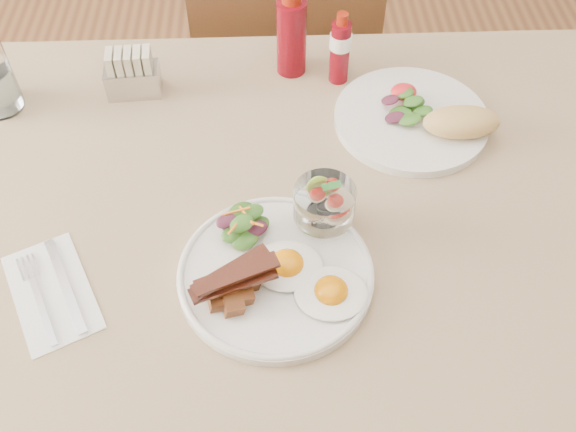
% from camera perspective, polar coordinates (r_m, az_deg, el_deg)
% --- Properties ---
extents(table, '(1.33, 0.88, 0.75)m').
position_cam_1_polar(table, '(1.08, 0.92, -1.84)').
color(table, brown).
rests_on(table, ground).
extents(chair_far, '(0.42, 0.42, 0.93)m').
position_cam_1_polar(chair_far, '(1.65, -0.27, 13.73)').
color(chair_far, brown).
rests_on(chair_far, ground).
extents(main_plate, '(0.28, 0.28, 0.02)m').
position_cam_1_polar(main_plate, '(0.92, -1.11, -5.23)').
color(main_plate, silver).
rests_on(main_plate, table).
extents(fried_eggs, '(0.17, 0.14, 0.03)m').
position_cam_1_polar(fried_eggs, '(0.90, 1.86, -5.54)').
color(fried_eggs, white).
rests_on(fried_eggs, main_plate).
extents(bacon_potato_pile, '(0.13, 0.09, 0.06)m').
position_cam_1_polar(bacon_potato_pile, '(0.87, -4.90, -6.19)').
color(bacon_potato_pile, brown).
rests_on(bacon_potato_pile, main_plate).
extents(side_salad, '(0.08, 0.08, 0.04)m').
position_cam_1_polar(side_salad, '(0.94, -3.99, -0.89)').
color(side_salad, '#194311').
rests_on(side_salad, main_plate).
extents(fruit_cup, '(0.09, 0.09, 0.09)m').
position_cam_1_polar(fruit_cup, '(0.92, 3.25, 1.14)').
color(fruit_cup, white).
rests_on(fruit_cup, main_plate).
extents(second_plate, '(0.28, 0.27, 0.07)m').
position_cam_1_polar(second_plate, '(1.14, 11.90, 8.48)').
color(second_plate, silver).
rests_on(second_plate, table).
extents(ketchup_bottle, '(0.06, 0.06, 0.16)m').
position_cam_1_polar(ketchup_bottle, '(1.21, 0.31, 15.72)').
color(ketchup_bottle, '#61050E').
rests_on(ketchup_bottle, table).
extents(hot_sauce_bottle, '(0.04, 0.04, 0.14)m').
position_cam_1_polar(hot_sauce_bottle, '(1.19, 4.65, 14.58)').
color(hot_sauce_bottle, '#61050E').
rests_on(hot_sauce_bottle, table).
extents(sugar_caddy, '(0.10, 0.06, 0.09)m').
position_cam_1_polar(sugar_caddy, '(1.21, -13.67, 12.07)').
color(sugar_caddy, '#B6B6BB').
rests_on(sugar_caddy, table).
extents(napkin_cutlery, '(0.17, 0.21, 0.01)m').
position_cam_1_polar(napkin_cutlery, '(0.97, -20.19, -6.31)').
color(napkin_cutlery, white).
rests_on(napkin_cutlery, table).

